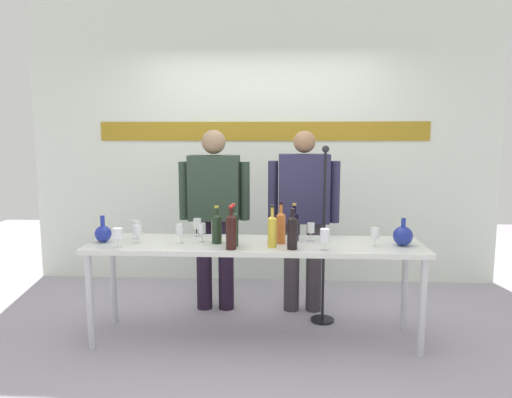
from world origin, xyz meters
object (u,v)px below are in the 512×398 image
Objects in this scene: wine_bottle_5 at (272,230)px; wine_glass_right_1 at (325,235)px; presenter_left at (214,207)px; wine_glass_right_2 at (311,228)px; wine_glass_right_0 at (375,234)px; wine_bottle_4 at (231,230)px; wine_bottle_1 at (281,226)px; wine_bottle_2 at (217,227)px; decanter_blue_left at (103,233)px; wine_glass_left_4 at (197,224)px; microphone_stand at (323,264)px; presenter_right at (304,209)px; wine_glass_left_5 at (202,229)px; wine_bottle_6 at (292,231)px; wine_glass_left_2 at (138,231)px; wine_glass_left_1 at (136,225)px; decanter_blue_right at (403,236)px; wine_glass_left_3 at (118,234)px; wine_bottle_0 at (294,225)px; display_table at (255,250)px; wine_bottle_3 at (233,227)px; wine_glass_left_0 at (180,230)px.

wine_bottle_5 is 0.39m from wine_glass_right_1.
presenter_left is 11.12× the size of wine_glass_right_2.
wine_bottle_4 is at bearing -172.84° from wine_glass_right_0.
wine_bottle_5 is (-0.06, -0.12, -0.00)m from wine_bottle_1.
presenter_left is at bearing 99.50° from wine_bottle_2.
decanter_blue_left is at bearing 169.96° from wine_bottle_4.
microphone_stand is (1.04, 0.18, -0.37)m from wine_glass_left_4.
presenter_right reaches higher than wine_glass_left_4.
wine_glass_left_5 is at bearing 166.22° from wine_bottle_5.
wine_bottle_6 is at bearing 172.28° from wine_glass_right_1.
wine_bottle_1 reaches higher than wine_glass_left_2.
wine_glass_left_5 is 0.85m from wine_glass_right_2.
wine_glass_left_1 is (-1.09, 0.22, -0.02)m from wine_bottle_5.
decanter_blue_right is at bearing -8.45° from wine_glass_right_2.
presenter_right is at bearing 43.54° from wine_bottle_2.
presenter_left is 5.65× the size of wine_bottle_2.
presenter_right is 1.63m from wine_glass_left_3.
presenter_left reaches higher than wine_bottle_0.
wine_bottle_3 reaches higher than display_table.
presenter_right is 5.45× the size of wine_bottle_6.
wine_glass_right_0 reaches higher than display_table.
wine_bottle_3 is 0.28m from wine_glass_left_5.
wine_glass_left_0 is 1.10m from wine_glass_right_1.
wine_glass_right_0 is at bearing 7.16° from wine_bottle_4.
wine_bottle_2 is 1.02m from microphone_stand.
decanter_blue_right is at bearing -8.11° from wine_glass_left_4.
presenter_right is at bearing 34.97° from wine_glass_left_0.
wine_bottle_6 is at bearing -34.24° from display_table.
presenter_right is at bearing 21.69° from wine_glass_left_1.
wine_bottle_4 reaches higher than wine_glass_right_1.
wine_glass_left_3 is (-1.40, -0.83, -0.06)m from presenter_right.
wine_bottle_0 is at bearing -6.36° from wine_glass_left_4.
presenter_left is at bearing 129.91° from wine_bottle_6.
wine_glass_left_1 is 0.99× the size of wine_glass_left_4.
display_table is 8.71× the size of wine_bottle_0.
wine_glass_left_3 is at bearing -43.95° from decanter_blue_left.
wine_bottle_4 is 0.85m from wine_glass_left_1.
wine_glass_left_4 is (-0.76, 0.38, -0.03)m from wine_bottle_6.
wine_glass_left_0 is at bearing -110.42° from wine_glass_left_4.
presenter_left is at bearing 133.16° from wine_bottle_1.
display_table is 17.32× the size of wine_glass_right_2.
display_table is at bearing 53.18° from wine_bottle_4.
decanter_blue_right is at bearing -1.30° from wine_bottle_1.
wine_bottle_4 is 0.21× the size of microphone_stand.
wine_glass_left_2 is at bearing 173.78° from wine_glass_right_1.
wine_glass_left_0 is 1.04× the size of wine_glass_right_2.
presenter_left reaches higher than wine_glass_right_1.
presenter_left is 1.09m from microphone_stand.
decanter_blue_left is 0.89m from wine_bottle_2.
wine_bottle_2 is at bearing 13.78° from wine_glass_left_3.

